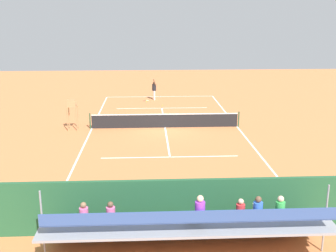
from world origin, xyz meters
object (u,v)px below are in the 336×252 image
(umpire_chair, at_px, (72,111))
(tennis_ball_near, at_px, (147,102))
(equipment_bag, at_px, (178,219))
(tennis_ball_far, at_px, (162,105))
(bleacher_stand, at_px, (190,226))
(tennis_net, at_px, (165,120))
(tennis_racket, at_px, (147,100))
(tennis_player, at_px, (154,89))
(courtside_bench, at_px, (222,207))

(umpire_chair, xyz_separation_m, tennis_ball_near, (-4.93, -8.86, -1.28))
(equipment_bag, height_order, tennis_ball_far, equipment_bag)
(bleacher_stand, bearing_deg, tennis_net, -89.53)
(equipment_bag, bearing_deg, tennis_ball_far, -90.53)
(umpire_chair, relative_size, tennis_ball_near, 32.42)
(tennis_racket, distance_m, tennis_ball_far, 2.51)
(tennis_racket, bearing_deg, tennis_player, -151.12)
(tennis_ball_far, bearing_deg, courtside_bench, 94.17)
(courtside_bench, bearing_deg, tennis_ball_near, -82.61)
(courtside_bench, xyz_separation_m, tennis_racket, (2.78, -22.43, -0.54))
(courtside_bench, xyz_separation_m, equipment_bag, (1.67, 0.13, -0.38))
(tennis_racket, relative_size, tennis_ball_far, 8.82)
(courtside_bench, relative_size, equipment_bag, 2.00)
(tennis_player, distance_m, tennis_ball_near, 1.53)
(tennis_racket, xyz_separation_m, tennis_ball_far, (-1.30, 2.14, 0.02))
(bleacher_stand, relative_size, tennis_player, 4.70)
(equipment_bag, bearing_deg, tennis_racket, -87.18)
(umpire_chair, xyz_separation_m, tennis_player, (-5.63, -9.80, -0.30))
(tennis_ball_near, xyz_separation_m, tennis_ball_far, (-1.35, 1.56, 0.00))
(equipment_bag, height_order, tennis_player, tennis_player)
(tennis_player, bearing_deg, equipment_bag, 91.17)
(umpire_chair, relative_size, tennis_ball_far, 32.42)
(umpire_chair, bearing_deg, courtside_bench, 120.88)
(bleacher_stand, height_order, umpire_chair, bleacher_stand)
(equipment_bag, bearing_deg, bleacher_stand, 96.81)
(courtside_bench, relative_size, tennis_ball_far, 27.27)
(tennis_net, distance_m, tennis_player, 9.55)
(umpire_chair, xyz_separation_m, tennis_racket, (-4.99, -9.44, -1.30))
(tennis_net, xyz_separation_m, courtside_bench, (-1.57, 13.27, 0.06))
(bleacher_stand, distance_m, tennis_ball_near, 23.94)
(bleacher_stand, height_order, tennis_ball_near, bleacher_stand)
(equipment_bag, height_order, tennis_racket, equipment_bag)
(umpire_chair, height_order, tennis_racket, umpire_chair)
(equipment_bag, bearing_deg, tennis_net, -90.44)
(tennis_net, xyz_separation_m, umpire_chair, (6.20, 0.28, 0.81))
(tennis_net, xyz_separation_m, tennis_ball_far, (-0.09, -7.02, -0.47))
(tennis_player, relative_size, tennis_ball_near, 29.18)
(courtside_bench, bearing_deg, equipment_bag, 4.39)
(umpire_chair, relative_size, courtside_bench, 1.19)
(tennis_net, relative_size, tennis_ball_near, 156.06)
(tennis_player, height_order, tennis_ball_far, tennis_player)
(tennis_net, bearing_deg, bleacher_stand, 90.47)
(courtside_bench, relative_size, tennis_ball_near, 27.27)
(tennis_ball_near, height_order, tennis_ball_far, same)
(courtside_bench, xyz_separation_m, tennis_ball_near, (2.83, -21.85, -0.53))
(umpire_chair, distance_m, courtside_bench, 15.15)
(umpire_chair, height_order, tennis_ball_far, umpire_chair)
(tennis_racket, height_order, tennis_ball_near, tennis_ball_near)
(tennis_ball_far, bearing_deg, umpire_chair, 49.27)
(tennis_net, distance_m, bleacher_stand, 15.31)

